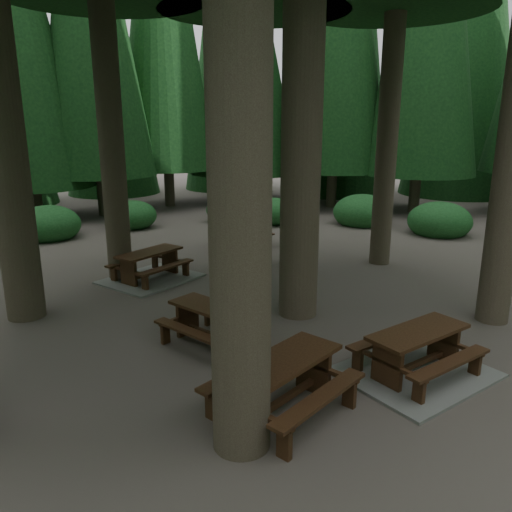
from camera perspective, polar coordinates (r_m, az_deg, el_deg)
ground at (r=10.68m, az=2.11°, el=-7.80°), size 80.00×80.00×0.00m
picnic_table_a at (r=9.01m, az=17.83°, el=-11.16°), size 2.41×2.00×0.81m
picnic_table_b at (r=9.65m, az=-5.03°, el=-7.18°), size 1.82×2.06×0.76m
picnic_table_c at (r=13.79m, az=-11.99°, el=-1.58°), size 2.85×2.59×0.80m
picnic_table_d at (r=17.14m, az=-1.59°, el=2.82°), size 1.82×1.50×0.76m
picnic_table_e at (r=7.44m, az=3.04°, el=-13.72°), size 2.30×2.02×0.86m
shrub_ring at (r=11.49m, az=2.68°, el=-3.97°), size 23.86×24.64×1.49m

